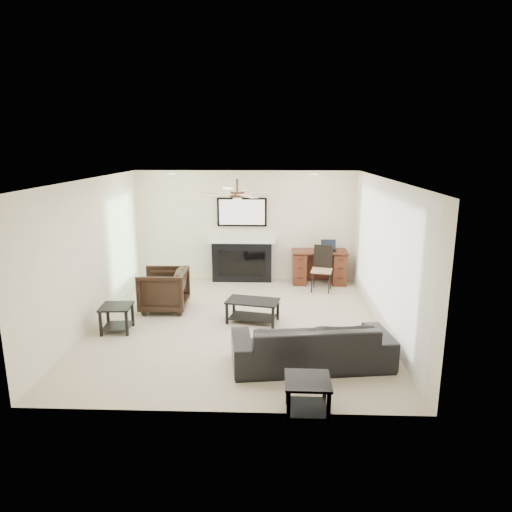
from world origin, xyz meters
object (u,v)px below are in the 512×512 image
object	(u,v)px
sofa	(312,343)
desk	(319,267)
coffee_table	(253,311)
fireplace_unit	(242,240)
armchair	(164,290)

from	to	relation	value
sofa	desk	distance (m)	4.00
sofa	desk	bearing A→B (deg)	-104.65
coffee_table	sofa	bearing A→B (deg)	-48.60
coffee_table	fireplace_unit	xyz separation A→B (m)	(-0.35, 2.50, 0.75)
sofa	armchair	size ratio (longest dim) A/B	2.57
sofa	fireplace_unit	distance (m)	4.33
armchair	fireplace_unit	world-z (taller)	fireplace_unit
sofa	desk	world-z (taller)	desk
sofa	coffee_table	distance (m)	1.84
fireplace_unit	sofa	bearing A→B (deg)	-73.02
sofa	desk	size ratio (longest dim) A/B	1.83
fireplace_unit	coffee_table	bearing A→B (deg)	-81.98
fireplace_unit	armchair	bearing A→B (deg)	-124.62
coffee_table	fireplace_unit	bearing A→B (deg)	110.06
fireplace_unit	desk	xyz separation A→B (m)	(1.74, -0.13, -0.57)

